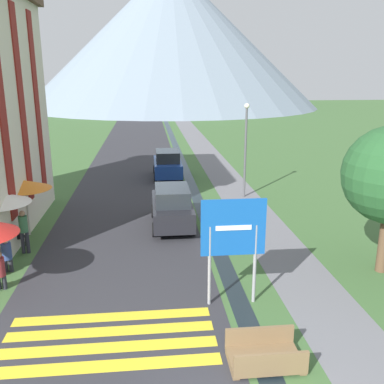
# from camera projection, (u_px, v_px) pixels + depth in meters

# --- Properties ---
(ground_plane) EXTENTS (160.00, 160.00, 0.00)m
(ground_plane) POSITION_uv_depth(u_px,v_px,m) (171.00, 181.00, 27.15)
(ground_plane) COLOR #3D6033
(road) EXTENTS (6.40, 60.00, 0.01)m
(road) POSITION_uv_depth(u_px,v_px,m) (135.00, 153.00, 36.49)
(road) COLOR #2D2D33
(road) RESTS_ON ground_plane
(footpath) EXTENTS (2.20, 60.00, 0.01)m
(footpath) POSITION_uv_depth(u_px,v_px,m) (206.00, 152.00, 37.09)
(footpath) COLOR slate
(footpath) RESTS_ON ground_plane
(drainage_channel) EXTENTS (0.60, 60.00, 0.00)m
(drainage_channel) POSITION_uv_depth(u_px,v_px,m) (178.00, 152.00, 36.85)
(drainage_channel) COLOR black
(drainage_channel) RESTS_ON ground_plane
(crosswalk_marking) EXTENTS (5.44, 2.54, 0.01)m
(crosswalk_marking) POSITION_uv_depth(u_px,v_px,m) (110.00, 339.00, 10.98)
(crosswalk_marking) COLOR yellow
(crosswalk_marking) RESTS_ON ground_plane
(mountain_distant) EXTENTS (58.27, 58.27, 27.28)m
(mountain_distant) POSITION_uv_depth(u_px,v_px,m) (171.00, 36.00, 84.97)
(mountain_distant) COLOR slate
(mountain_distant) RESTS_ON ground_plane
(road_sign) EXTENTS (1.87, 0.11, 3.23)m
(road_sign) POSITION_uv_depth(u_px,v_px,m) (233.00, 236.00, 12.16)
(road_sign) COLOR gray
(road_sign) RESTS_ON ground_plane
(footbridge) EXTENTS (1.70, 1.10, 0.65)m
(footbridge) POSITION_uv_depth(u_px,v_px,m) (265.00, 355.00, 9.99)
(footbridge) COLOR brown
(footbridge) RESTS_ON ground_plane
(parked_car_near) EXTENTS (1.82, 4.01, 1.82)m
(parked_car_near) POSITION_uv_depth(u_px,v_px,m) (172.00, 207.00, 18.88)
(parked_car_near) COLOR black
(parked_car_near) RESTS_ON ground_plane
(parked_car_far) EXTENTS (1.83, 3.88, 1.82)m
(parked_car_far) POSITION_uv_depth(u_px,v_px,m) (168.00, 164.00, 27.67)
(parked_car_far) COLOR navy
(parked_car_far) RESTS_ON ground_plane
(cafe_chair_far_left) EXTENTS (0.40, 0.40, 0.85)m
(cafe_chair_far_left) POSITION_uv_depth(u_px,v_px,m) (18.00, 236.00, 16.51)
(cafe_chair_far_left) COLOR black
(cafe_chair_far_left) RESTS_ON ground_plane
(cafe_umbrella_middle_white) EXTENTS (2.15, 2.15, 2.45)m
(cafe_umbrella_middle_white) POSITION_uv_depth(u_px,v_px,m) (0.00, 198.00, 15.41)
(cafe_umbrella_middle_white) COLOR #B7B2A8
(cafe_umbrella_middle_white) RESTS_ON ground_plane
(cafe_umbrella_rear_orange) EXTENTS (2.11, 2.11, 2.38)m
(cafe_umbrella_rear_orange) POSITION_uv_depth(u_px,v_px,m) (25.00, 185.00, 17.50)
(cafe_umbrella_rear_orange) COLOR #B7B2A8
(cafe_umbrella_rear_orange) RESTS_ON ground_plane
(person_seated_near) EXTENTS (0.32, 0.32, 1.28)m
(person_seated_near) POSITION_uv_depth(u_px,v_px,m) (0.00, 269.00, 13.35)
(person_seated_near) COLOR #282833
(person_seated_near) RESTS_ON ground_plane
(person_seated_far) EXTENTS (0.32, 0.32, 1.26)m
(person_seated_far) POSITION_uv_depth(u_px,v_px,m) (7.00, 253.00, 14.55)
(person_seated_far) COLOR #282833
(person_seated_far) RESTS_ON ground_plane
(person_standing_terrace) EXTENTS (0.32, 0.32, 1.69)m
(person_standing_terrace) POSITION_uv_depth(u_px,v_px,m) (24.00, 229.00, 16.00)
(person_standing_terrace) COLOR #282833
(person_standing_terrace) RESTS_ON ground_plane
(streetlamp) EXTENTS (0.28, 0.28, 5.08)m
(streetlamp) POSITION_uv_depth(u_px,v_px,m) (246.00, 142.00, 22.88)
(streetlamp) COLOR #515156
(streetlamp) RESTS_ON ground_plane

